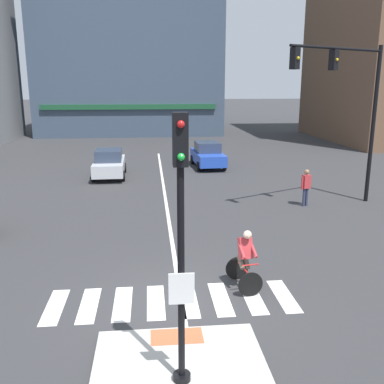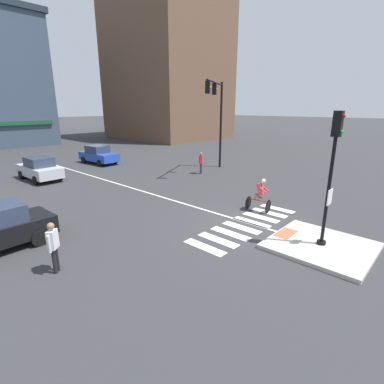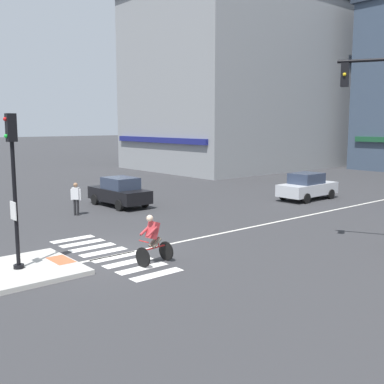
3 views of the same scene
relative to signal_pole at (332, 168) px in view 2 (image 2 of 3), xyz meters
name	(u,v)px [view 2 (image 2 of 3)]	position (x,y,z in m)	size (l,w,h in m)	color
ground_plane	(247,225)	(0.00, 3.18, -3.01)	(300.00, 300.00, 0.00)	#333335
traffic_island	(321,246)	(0.00, 0.01, -2.94)	(3.31, 3.47, 0.15)	#B2AFA8
tactile_pad_front	(286,233)	(0.00, 1.39, -2.86)	(1.10, 0.60, 0.01)	#DB5B38
signal_pole	(332,168)	(0.00, 0.00, 0.00)	(0.44, 0.38, 4.76)	black
crosswalk_stripe_a	(205,247)	(-2.89, 3.21, -3.01)	(0.44, 1.80, 0.01)	silver
crosswalk_stripe_b	(218,240)	(-2.07, 3.21, -3.01)	(0.44, 1.80, 0.01)	silver
crosswalk_stripe_c	(230,233)	(-1.24, 3.21, -3.01)	(0.44, 1.80, 0.01)	silver
crosswalk_stripe_d	(241,227)	(-0.41, 3.21, -3.01)	(0.44, 1.80, 0.01)	silver
crosswalk_stripe_e	(252,222)	(0.41, 3.21, -3.01)	(0.44, 1.80, 0.01)	silver
crosswalk_stripe_f	(261,217)	(1.24, 3.21, -3.01)	(0.44, 1.80, 0.01)	silver
crosswalk_stripe_g	(269,213)	(2.07, 3.21, -3.01)	(0.44, 1.80, 0.01)	silver
crosswalk_stripe_h	(277,209)	(2.89, 3.21, -3.01)	(0.44, 1.80, 0.01)	silver
lane_centre_line	(121,185)	(0.23, 13.18, -3.01)	(0.14, 28.00, 0.01)	silver
traffic_light_mast	(217,110)	(8.09, 11.25, 1.82)	(4.91, 2.59, 6.96)	black
building_far_block	(168,67)	(24.17, 33.91, 8.24)	(15.39, 16.86, 22.46)	brown
car_blue_eastbound_distant	(99,155)	(3.33, 21.22, -2.20)	(2.02, 4.19, 1.64)	#2347B7
car_silver_westbound_distant	(39,169)	(-2.84, 18.63, -2.20)	(1.91, 4.13, 1.64)	silver
cyclist	(260,194)	(1.96, 3.73, -2.14)	(0.80, 1.17, 1.68)	black
pedestrian_at_curb_left	(53,244)	(-7.34, 5.57, -2.03)	(0.43, 0.40, 1.67)	black
pedestrian_waiting_far_side	(201,161)	(6.42, 11.44, -2.03)	(0.52, 0.34, 1.67)	#2D334C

